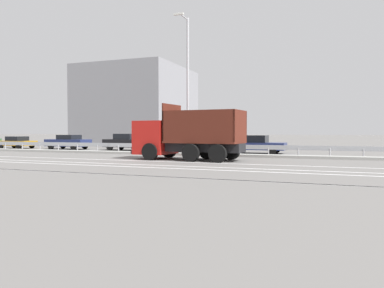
# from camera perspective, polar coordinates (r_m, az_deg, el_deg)

# --- Properties ---
(ground_plane) EXTENTS (320.00, 320.00, 0.00)m
(ground_plane) POSITION_cam_1_polar(r_m,az_deg,el_deg) (25.42, -6.15, -2.03)
(ground_plane) COLOR #605E5B
(lane_strip_0) EXTENTS (64.14, 0.16, 0.01)m
(lane_strip_0) POSITION_cam_1_polar(r_m,az_deg,el_deg) (21.43, -2.15, -2.76)
(lane_strip_0) COLOR silver
(lane_strip_0) RESTS_ON ground_plane
(lane_strip_1) EXTENTS (64.14, 0.16, 0.01)m
(lane_strip_1) POSITION_cam_1_polar(r_m,az_deg,el_deg) (19.40, -4.70, -3.27)
(lane_strip_1) COLOR silver
(lane_strip_1) RESTS_ON ground_plane
(lane_strip_2) EXTENTS (64.14, 0.16, 0.01)m
(lane_strip_2) POSITION_cam_1_polar(r_m,az_deg,el_deg) (18.32, -6.32, -3.58)
(lane_strip_2) COLOR silver
(lane_strip_2) RESTS_ON ground_plane
(lane_strip_3) EXTENTS (64.14, 0.16, 0.01)m
(lane_strip_3) POSITION_cam_1_polar(r_m,az_deg,el_deg) (15.66, -11.46, -4.56)
(lane_strip_3) COLOR silver
(lane_strip_3) RESTS_ON ground_plane
(lane_strip_4) EXTENTS (64.14, 0.16, 0.01)m
(lane_strip_4) POSITION_cam_1_polar(r_m,az_deg,el_deg) (15.64, -11.51, -4.57)
(lane_strip_4) COLOR silver
(lane_strip_4) RESTS_ON ground_plane
(median_island) EXTENTS (35.28, 1.10, 0.18)m
(median_island) POSITION_cam_1_polar(r_m,az_deg,el_deg) (27.91, -3.57, -1.48)
(median_island) COLOR gray
(median_island) RESTS_ON ground_plane
(median_guardrail) EXTENTS (64.14, 0.09, 0.78)m
(median_guardrail) POSITION_cam_1_polar(r_m,az_deg,el_deg) (29.07, -2.52, -0.39)
(median_guardrail) COLOR #9EA0A5
(median_guardrail) RESTS_ON ground_plane
(dump_truck) EXTENTS (7.01, 3.13, 3.45)m
(dump_truck) POSITION_cam_1_polar(r_m,az_deg,el_deg) (23.42, -2.36, 0.73)
(dump_truck) COLOR red
(dump_truck) RESTS_ON ground_plane
(median_road_sign) EXTENTS (0.75, 0.16, 2.44)m
(median_road_sign) POSITION_cam_1_polar(r_m,az_deg,el_deg) (28.18, -4.93, 1.00)
(median_road_sign) COLOR white
(median_road_sign) RESTS_ON ground_plane
(street_lamp_1) EXTENTS (0.70, 1.92, 10.00)m
(street_lamp_1) POSITION_cam_1_polar(r_m,az_deg,el_deg) (27.57, -0.74, 9.66)
(street_lamp_1) COLOR #ADADB2
(street_lamp_1) RESTS_ON ground_plane
(parked_car_1) EXTENTS (3.97, 1.95, 1.23)m
(parked_car_1) POSITION_cam_1_polar(r_m,az_deg,el_deg) (42.13, -25.17, 0.25)
(parked_car_1) COLOR #B27A14
(parked_car_1) RESTS_ON ground_plane
(parked_car_2) EXTENTS (4.48, 1.99, 1.41)m
(parked_car_2) POSITION_cam_1_polar(r_m,az_deg,el_deg) (38.36, -18.35, 0.32)
(parked_car_2) COLOR navy
(parked_car_2) RESTS_ON ground_plane
(parked_car_3) EXTENTS (4.39, 2.17, 1.53)m
(parked_car_3) POSITION_cam_1_polar(r_m,az_deg,el_deg) (34.91, -9.82, 0.31)
(parked_car_3) COLOR black
(parked_car_3) RESTS_ON ground_plane
(parked_car_4) EXTENTS (4.53, 1.94, 1.38)m
(parked_car_4) POSITION_cam_1_polar(r_m,az_deg,el_deg) (31.56, -0.47, 0.02)
(parked_car_4) COLOR black
(parked_car_4) RESTS_ON ground_plane
(parked_car_5) EXTENTS (4.53, 2.05, 1.44)m
(parked_car_5) POSITION_cam_1_polar(r_m,az_deg,el_deg) (30.08, 9.77, -0.05)
(parked_car_5) COLOR navy
(parked_car_5) RESTS_ON ground_plane
(background_building_0) EXTENTS (13.73, 14.41, 10.92)m
(background_building_0) POSITION_cam_1_polar(r_m,az_deg,el_deg) (56.04, -8.25, 5.74)
(background_building_0) COLOR gray
(background_building_0) RESTS_ON ground_plane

